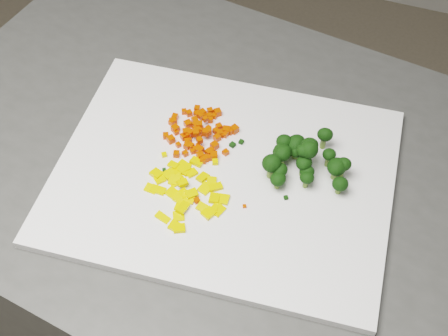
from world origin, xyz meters
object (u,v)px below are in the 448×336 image
(cutting_board, at_px, (224,175))
(pepper_pile, at_px, (188,192))
(counter_block, at_px, (217,294))
(carrot_pile, at_px, (200,129))
(broccoli_pile, at_px, (307,156))

(cutting_board, bearing_deg, pepper_pile, -120.21)
(counter_block, height_order, pepper_pile, pepper_pile)
(counter_block, height_order, cutting_board, cutting_board)
(counter_block, xyz_separation_m, pepper_pile, (-0.00, -0.09, 0.47))
(carrot_pile, bearing_deg, counter_block, -29.57)
(counter_block, relative_size, broccoli_pile, 7.45)
(carrot_pile, bearing_deg, cutting_board, -42.95)
(cutting_board, bearing_deg, counter_block, 128.27)
(pepper_pile, bearing_deg, carrot_pile, 102.91)
(cutting_board, height_order, carrot_pile, carrot_pile)
(broccoli_pile, bearing_deg, carrot_pile, 177.43)
(counter_block, relative_size, pepper_pile, 7.71)
(counter_block, bearing_deg, broccoli_pile, 3.45)
(cutting_board, bearing_deg, carrot_pile, 137.05)
(cutting_board, relative_size, pepper_pile, 3.88)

